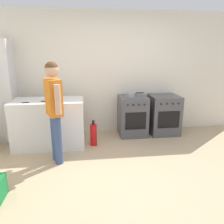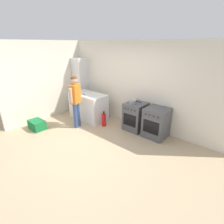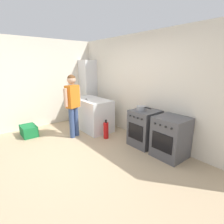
{
  "view_description": "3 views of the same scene",
  "coord_description": "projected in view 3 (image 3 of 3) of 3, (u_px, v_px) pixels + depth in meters",
  "views": [
    {
      "loc": [
        -0.66,
        -2.87,
        1.75
      ],
      "look_at": [
        -0.21,
        0.66,
        0.78
      ],
      "focal_mm": 35.0,
      "sensor_mm": 36.0,
      "label": 1
    },
    {
      "loc": [
        3.03,
        -2.58,
        2.51
      ],
      "look_at": [
        0.23,
        0.64,
        0.82
      ],
      "focal_mm": 28.0,
      "sensor_mm": 36.0,
      "label": 2
    },
    {
      "loc": [
        2.87,
        -1.42,
        1.86
      ],
      "look_at": [
        0.05,
        0.84,
        0.87
      ],
      "focal_mm": 28.0,
      "sensor_mm": 36.0,
      "label": 3
    }
  ],
  "objects": [
    {
      "name": "oven_left",
      "position": [
        144.0,
        128.0,
        4.09
      ],
      "size": [
        0.58,
        0.62,
        0.85
      ],
      "color": "#4C4C51",
      "rests_on": "ground"
    },
    {
      "name": "oven_right",
      "position": [
        171.0,
        137.0,
        3.56
      ],
      "size": [
        0.62,
        0.62,
        0.85
      ],
      "color": "#4C4C51",
      "rests_on": "ground"
    },
    {
      "name": "counter_unit",
      "position": [
        92.0,
        114.0,
        5.13
      ],
      "size": [
        1.3,
        0.7,
        0.9
      ],
      "primitive_type": "cube",
      "color": "silver",
      "rests_on": "ground"
    },
    {
      "name": "back_wall",
      "position": [
        145.0,
        88.0,
        4.34
      ],
      "size": [
        6.0,
        0.1,
        2.6
      ],
      "primitive_type": "cube",
      "color": "silver",
      "rests_on": "ground"
    },
    {
      "name": "ground_plane",
      "position": [
        78.0,
        160.0,
        3.51
      ],
      "size": [
        8.0,
        8.0,
        0.0
      ],
      "primitive_type": "plane",
      "color": "tan"
    },
    {
      "name": "larder_cabinet",
      "position": [
        88.0,
        90.0,
        5.99
      ],
      "size": [
        0.48,
        0.44,
        2.0
      ],
      "primitive_type": "cube",
      "color": "silver",
      "rests_on": "ground"
    },
    {
      "name": "knife_chef",
      "position": [
        87.0,
        100.0,
        4.88
      ],
      "size": [
        0.3,
        0.13,
        0.01
      ],
      "color": "silver",
      "rests_on": "counter_unit"
    },
    {
      "name": "person",
      "position": [
        73.0,
        101.0,
        4.42
      ],
      "size": [
        0.31,
        0.54,
        1.62
      ],
      "color": "#384C7A",
      "rests_on": "ground"
    },
    {
      "name": "fire_extinguisher",
      "position": [
        106.0,
        130.0,
        4.51
      ],
      "size": [
        0.13,
        0.13,
        0.5
      ],
      "color": "red",
      "rests_on": "ground"
    },
    {
      "name": "knife_bread",
      "position": [
        77.0,
        98.0,
        5.22
      ],
      "size": [
        0.35,
        0.08,
        0.01
      ],
      "color": "silver",
      "rests_on": "counter_unit"
    },
    {
      "name": "recycling_crate_lower",
      "position": [
        29.0,
        131.0,
        4.69
      ],
      "size": [
        0.52,
        0.36,
        0.28
      ],
      "primitive_type": "cube",
      "color": "#197238",
      "rests_on": "ground"
    },
    {
      "name": "pot",
      "position": [
        141.0,
        108.0,
        3.97
      ],
      "size": [
        0.39,
        0.21,
        0.1
      ],
      "color": "gray",
      "rests_on": "oven_left"
    },
    {
      "name": "side_wall_left",
      "position": [
        47.0,
        83.0,
        5.36
      ],
      "size": [
        0.1,
        3.1,
        2.6
      ],
      "primitive_type": "cube",
      "color": "silver",
      "rests_on": "ground"
    }
  ]
}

